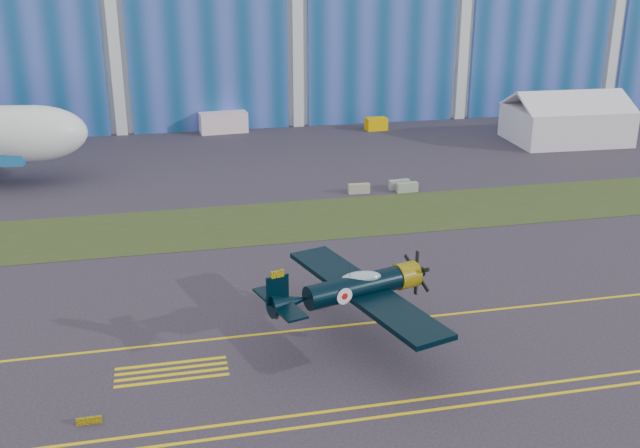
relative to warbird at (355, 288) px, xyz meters
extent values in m
plane|color=#352E3B|center=(7.61, 6.99, -3.41)|extent=(260.00, 260.00, 0.00)
cube|color=#475128|center=(7.61, 20.99, -3.39)|extent=(260.00, 10.00, 0.02)
cube|color=#154D89|center=(7.61, 56.19, 6.59)|extent=(220.00, 0.60, 20.00)
cube|color=yellow|center=(7.61, 1.99, -3.40)|extent=(200.00, 0.20, 0.02)
cube|color=yellow|center=(7.61, -7.51, -3.40)|extent=(80.00, 0.20, 0.02)
cube|color=yellow|center=(7.61, -6.51, -3.40)|extent=(80.00, 0.20, 0.02)
cube|color=yellow|center=(-14.39, -5.01, -3.24)|extent=(1.20, 0.15, 0.35)
cube|color=silver|center=(-2.12, 54.68, -2.16)|extent=(5.96, 2.76, 2.51)
cube|color=#ECB100|center=(16.77, 51.97, -2.65)|extent=(2.71, 1.79, 1.52)
cube|color=#9C9A82|center=(7.72, 27.08, -2.96)|extent=(2.02, 0.67, 0.90)
cube|color=gray|center=(11.78, 27.50, -2.96)|extent=(2.04, 0.77, 0.90)
cube|color=gray|center=(12.23, 26.49, -2.96)|extent=(2.03, 0.71, 0.90)
camera|label=1|loc=(-10.18, -36.92, 17.82)|focal=42.00mm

